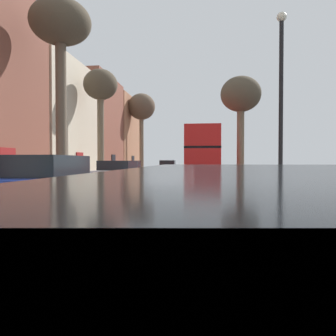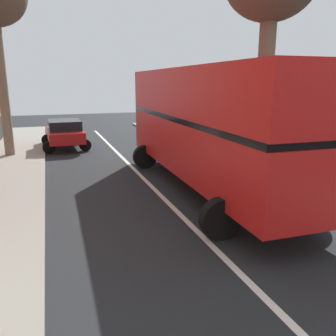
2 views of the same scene
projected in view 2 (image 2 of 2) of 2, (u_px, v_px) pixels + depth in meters
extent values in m
cube|color=red|center=(208.00, 146.00, 11.65)|extent=(2.71, 10.75, 1.70)
cube|color=black|center=(208.00, 118.00, 11.43)|extent=(2.73, 10.65, 0.16)
cube|color=red|center=(209.00, 92.00, 11.23)|extent=(2.71, 10.75, 1.50)
cube|color=black|center=(162.00, 125.00, 16.56)|extent=(2.20, 0.10, 1.19)
cylinder|color=black|center=(145.00, 157.00, 14.89)|extent=(1.01, 0.32, 1.00)
cylinder|color=black|center=(200.00, 153.00, 15.65)|extent=(1.01, 0.32, 1.00)
cylinder|color=black|center=(220.00, 219.00, 8.16)|extent=(1.01, 0.32, 1.00)
cylinder|color=black|center=(310.00, 207.00, 8.92)|extent=(1.01, 0.32, 1.00)
cube|color=#AD1919|center=(65.00, 134.00, 19.36)|extent=(1.93, 4.06, 0.59)
cube|color=black|center=(64.00, 125.00, 19.04)|extent=(1.73, 2.25, 0.52)
cylinder|color=black|center=(47.00, 140.00, 20.27)|extent=(0.65, 0.24, 0.64)
cylinder|color=black|center=(80.00, 138.00, 20.91)|extent=(0.65, 0.24, 0.64)
cylinder|color=black|center=(49.00, 147.00, 18.02)|extent=(0.65, 0.24, 0.64)
cylinder|color=black|center=(85.00, 145.00, 18.66)|extent=(0.65, 0.24, 0.64)
cylinder|color=#7A6B56|center=(2.00, 85.00, 16.39)|extent=(0.46, 0.46, 6.76)
cylinder|color=brown|center=(264.00, 89.00, 13.58)|extent=(0.63, 0.63, 6.50)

